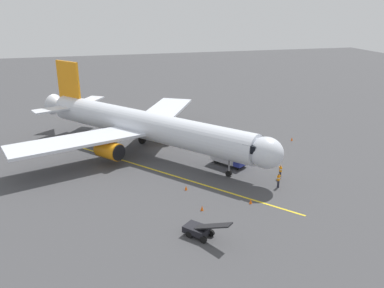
% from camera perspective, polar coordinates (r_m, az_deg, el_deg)
% --- Properties ---
extents(ground_plane, '(220.00, 220.00, 0.00)m').
position_cam_1_polar(ground_plane, '(56.75, -5.19, -0.95)').
color(ground_plane, '#424244').
extents(apron_lead_in_line, '(25.88, 30.81, 0.01)m').
position_cam_1_polar(apron_lead_in_line, '(50.55, -5.69, -3.64)').
color(apron_lead_in_line, yellow).
rests_on(apron_lead_in_line, ground).
extents(airplane, '(32.19, 33.72, 11.50)m').
position_cam_1_polar(airplane, '(54.93, -7.07, 2.68)').
color(airplane, silver).
rests_on(airplane, ground).
extents(ground_crew_marshaller, '(0.47, 0.44, 1.71)m').
position_cam_1_polar(ground_crew_marshaller, '(46.33, 12.34, -5.11)').
color(ground_crew_marshaller, '#23232D').
rests_on(ground_crew_marshaller, ground).
extents(ground_crew_wing_walker, '(0.28, 0.42, 1.71)m').
position_cam_1_polar(ground_crew_wing_walker, '(48.68, 12.59, -3.87)').
color(ground_crew_wing_walker, '#23232D').
rests_on(ground_crew_wing_walker, ground).
extents(box_truck_near_nose, '(4.22, 4.89, 2.62)m').
position_cam_1_polar(box_truck_near_nose, '(51.49, 5.30, -1.52)').
color(box_truck_near_nose, '#2D3899').
rests_on(box_truck_near_nose, ground).
extents(belt_loader_portside, '(3.92, 4.23, 2.32)m').
position_cam_1_polar(belt_loader_portside, '(36.48, 1.06, -12.21)').
color(belt_loader_portside, black).
rests_on(belt_loader_portside, ground).
extents(baggage_cart_starboard_side, '(2.68, 2.92, 1.27)m').
position_cam_1_polar(baggage_cart_starboard_side, '(70.56, -5.69, 3.78)').
color(baggage_cart_starboard_side, '#9E9EA3').
rests_on(baggage_cart_starboard_side, ground).
extents(safety_cone_nose_left, '(0.32, 0.32, 0.55)m').
position_cam_1_polar(safety_cone_nose_left, '(42.51, 8.44, -8.15)').
color(safety_cone_nose_left, '#F2590F').
rests_on(safety_cone_nose_left, ground).
extents(safety_cone_nose_right, '(0.32, 0.32, 0.55)m').
position_cam_1_polar(safety_cone_nose_right, '(62.36, 14.18, 0.71)').
color(safety_cone_nose_right, '#F2590F').
rests_on(safety_cone_nose_right, ground).
extents(safety_cone_wing_port, '(0.32, 0.32, 0.55)m').
position_cam_1_polar(safety_cone_wing_port, '(40.80, 1.46, -9.19)').
color(safety_cone_wing_port, '#F2590F').
rests_on(safety_cone_wing_port, ground).
extents(safety_cone_wing_starboard, '(0.32, 0.32, 0.55)m').
position_cam_1_polar(safety_cone_wing_starboard, '(44.91, -0.86, -6.31)').
color(safety_cone_wing_starboard, '#F2590F').
rests_on(safety_cone_wing_starboard, ground).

